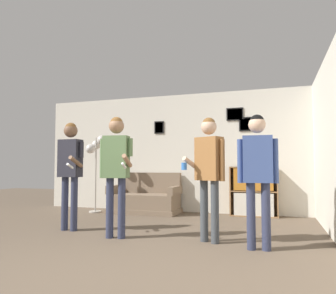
{
  "coord_description": "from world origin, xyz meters",
  "views": [
    {
      "loc": [
        1.78,
        -2.62,
        1.03
      ],
      "look_at": [
        0.16,
        2.32,
        1.34
      ],
      "focal_mm": 35.0,
      "sensor_mm": 36.0,
      "label": 1
    }
  ],
  "objects_px": {
    "floor_lamp": "(96,151)",
    "person_spectator_near_bookshelf": "(258,166)",
    "couch": "(145,199)",
    "person_player_foreground_center": "(116,162)",
    "person_watcher_holding_cup": "(209,165)",
    "bookshelf": "(254,191)",
    "person_player_foreground_left": "(70,163)"
  },
  "relations": [
    {
      "from": "floor_lamp",
      "to": "person_spectator_near_bookshelf",
      "type": "bearing_deg",
      "value": -32.19
    },
    {
      "from": "couch",
      "to": "person_player_foreground_center",
      "type": "distance_m",
      "value": 2.75
    },
    {
      "from": "person_player_foreground_center",
      "to": "person_spectator_near_bookshelf",
      "type": "relative_size",
      "value": 1.04
    },
    {
      "from": "floor_lamp",
      "to": "person_watcher_holding_cup",
      "type": "height_order",
      "value": "floor_lamp"
    },
    {
      "from": "bookshelf",
      "to": "floor_lamp",
      "type": "relative_size",
      "value": 0.59
    },
    {
      "from": "person_player_foreground_left",
      "to": "bookshelf",
      "type": "bearing_deg",
      "value": 42.06
    },
    {
      "from": "person_watcher_holding_cup",
      "to": "person_spectator_near_bookshelf",
      "type": "bearing_deg",
      "value": -17.97
    },
    {
      "from": "bookshelf",
      "to": "person_player_foreground_center",
      "type": "xyz_separation_m",
      "value": [
        -1.77,
        -2.76,
        0.58
      ]
    },
    {
      "from": "person_player_foreground_left",
      "to": "person_spectator_near_bookshelf",
      "type": "xyz_separation_m",
      "value": [
        2.98,
        -0.33,
        -0.05
      ]
    },
    {
      "from": "bookshelf",
      "to": "person_player_foreground_left",
      "type": "height_order",
      "value": "person_player_foreground_left"
    },
    {
      "from": "person_player_foreground_center",
      "to": "bookshelf",
      "type": "bearing_deg",
      "value": 57.26
    },
    {
      "from": "couch",
      "to": "person_watcher_holding_cup",
      "type": "bearing_deg",
      "value": -51.37
    },
    {
      "from": "person_player_foreground_left",
      "to": "couch",
      "type": "bearing_deg",
      "value": 80.14
    },
    {
      "from": "person_spectator_near_bookshelf",
      "to": "floor_lamp",
      "type": "bearing_deg",
      "value": 147.81
    },
    {
      "from": "person_spectator_near_bookshelf",
      "to": "person_player_foreground_left",
      "type": "bearing_deg",
      "value": 173.68
    },
    {
      "from": "person_watcher_holding_cup",
      "to": "person_spectator_near_bookshelf",
      "type": "height_order",
      "value": "person_watcher_holding_cup"
    },
    {
      "from": "person_player_foreground_left",
      "to": "person_player_foreground_center",
      "type": "xyz_separation_m",
      "value": [
        0.98,
        -0.28,
        0.01
      ]
    },
    {
      "from": "person_spectator_near_bookshelf",
      "to": "person_watcher_holding_cup",
      "type": "bearing_deg",
      "value": 162.03
    },
    {
      "from": "bookshelf",
      "to": "person_watcher_holding_cup",
      "type": "xyz_separation_m",
      "value": [
        -0.43,
        -2.6,
        0.54
      ]
    },
    {
      "from": "person_player_foreground_center",
      "to": "floor_lamp",
      "type": "bearing_deg",
      "value": 126.44
    },
    {
      "from": "person_watcher_holding_cup",
      "to": "person_player_foreground_left",
      "type": "bearing_deg",
      "value": 177.15
    },
    {
      "from": "person_player_foreground_left",
      "to": "person_spectator_near_bookshelf",
      "type": "distance_m",
      "value": 2.99
    },
    {
      "from": "floor_lamp",
      "to": "person_spectator_near_bookshelf",
      "type": "distance_m",
      "value": 4.34
    },
    {
      "from": "bookshelf",
      "to": "person_player_foreground_center",
      "type": "distance_m",
      "value": 3.33
    },
    {
      "from": "bookshelf",
      "to": "person_spectator_near_bookshelf",
      "type": "xyz_separation_m",
      "value": [
        0.23,
        -2.81,
        0.53
      ]
    },
    {
      "from": "bookshelf",
      "to": "floor_lamp",
      "type": "bearing_deg",
      "value": -171.65
    },
    {
      "from": "couch",
      "to": "person_player_foreground_left",
      "type": "relative_size",
      "value": 0.89
    },
    {
      "from": "person_player_foreground_left",
      "to": "person_spectator_near_bookshelf",
      "type": "height_order",
      "value": "person_player_foreground_left"
    },
    {
      "from": "floor_lamp",
      "to": "person_player_foreground_left",
      "type": "relative_size",
      "value": 0.99
    },
    {
      "from": "floor_lamp",
      "to": "person_player_foreground_left",
      "type": "bearing_deg",
      "value": -70.8
    },
    {
      "from": "floor_lamp",
      "to": "person_player_foreground_left",
      "type": "height_order",
      "value": "person_player_foreground_left"
    },
    {
      "from": "couch",
      "to": "person_player_foreground_center",
      "type": "relative_size",
      "value": 0.88
    }
  ]
}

